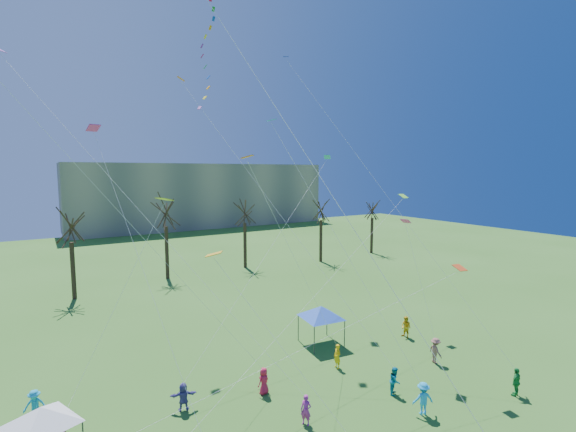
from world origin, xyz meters
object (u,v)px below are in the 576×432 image
canopy_tent_blue (321,312)px  distant_building (202,195)px  big_box_kite (211,56)px  canopy_tent_white (41,416)px

canopy_tent_blue → distant_building: bearing=77.4°
distant_building → big_box_kite: size_ratio=2.27×
big_box_kite → canopy_tent_white: big_box_kite is taller
big_box_kite → canopy_tent_blue: 19.50m
big_box_kite → canopy_tent_white: (-8.93, -1.43, -17.14)m
canopy_tent_white → big_box_kite: bearing=9.1°
distant_building → canopy_tent_white: 81.33m
big_box_kite → canopy_tent_white: 19.38m
big_box_kite → canopy_tent_blue: bearing=14.0°
distant_building → canopy_tent_white: distant_building is taller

